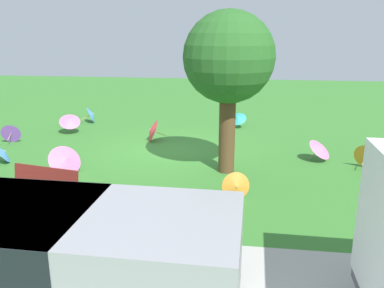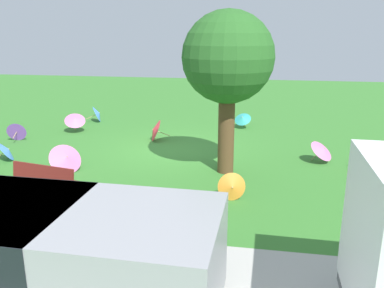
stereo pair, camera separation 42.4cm
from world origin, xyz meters
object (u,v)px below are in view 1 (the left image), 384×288
Objects in this scene: parasol_blue_0 at (92,114)px; parasol_teal_1 at (238,118)px; shade_tree at (229,59)px; park_bench at (51,184)px; parasol_pink_1 at (70,121)px; parasol_purple_0 at (11,133)px; parasol_orange_1 at (236,186)px; parasol_orange_2 at (368,156)px; van_dark at (50,253)px; parasol_pink_0 at (66,159)px; parasol_blue_1 at (3,152)px; parasol_red_1 at (151,130)px; parasol_pink_2 at (321,148)px.

parasol_blue_0 reaches higher than parasol_teal_1.
parasol_blue_0 is at bearing -41.89° from shade_tree.
parasol_pink_1 is at bearing -69.30° from park_bench.
parasol_purple_0 is 0.72× the size of parasol_pink_1.
parasol_orange_1 is 0.81× the size of parasol_orange_2.
van_dark is at bearing 113.09° from parasol_pink_1.
parasol_pink_0 reaches higher than parasol_blue_1.
shade_tree is at bearing 165.46° from parasol_purple_0.
park_bench is 5.94m from parasol_purple_0.
parasol_blue_0 reaches higher than parasol_blue_1.
parasol_teal_1 is (0.15, -7.03, 0.08)m from parasol_orange_1.
parasol_teal_1 is at bearing -49.82° from parasol_orange_2.
parasol_red_1 is 1.06× the size of parasol_orange_2.
parasol_red_1 is at bearing 141.28° from parasol_blue_0.
shade_tree is (-1.98, -6.00, 2.08)m from van_dark.
shade_tree reaches higher than park_bench.
parasol_pink_1 is 3.55m from parasol_blue_1.
van_dark is at bearing 117.24° from park_bench.
parasol_pink_2 is at bearing 176.16° from parasol_purple_0.
parasol_pink_1 reaches higher than parasol_blue_1.
parasol_pink_2 is at bearing -148.39° from park_bench.
parasol_blue_0 reaches higher than parasol_pink_2.
parasol_blue_0 is at bearing -74.70° from park_bench.
parasol_pink_1 is 1.21× the size of parasol_orange_2.
parasol_pink_2 reaches higher than parasol_orange_1.
parasol_orange_2 is (-3.55, -2.65, 0.06)m from parasol_orange_1.
shade_tree is at bearing -108.27° from van_dark.
park_bench is at bearing 35.91° from shade_tree.
parasol_pink_0 is 2.29m from parasol_blue_1.
parasol_pink_0 is 3.83m from parasol_red_1.
parasol_orange_1 is 0.61× the size of parasol_pink_0.
parasol_red_1 is at bearing -142.05° from parasol_blue_1.
parasol_purple_0 is at bearing -55.43° from van_dark.
van_dark is 7.39m from parasol_blue_1.
parasol_pink_2 is (-5.42, 1.50, 0.01)m from parasol_red_1.
park_bench reaches higher than parasol_red_1.
parasol_purple_0 is 8.27m from parasol_teal_1.
parasol_pink_0 is 1.38× the size of parasol_blue_0.
parasol_pink_0 is 1.42× the size of parasol_teal_1.
parasol_pink_0 reaches higher than parasol_blue_0.
parasol_orange_2 is at bearing -155.58° from park_bench.
parasol_blue_1 is (-1.02, 2.07, -0.02)m from parasol_purple_0.
parasol_orange_1 is at bearing 99.82° from shade_tree.
shade_tree is 5.02m from parasol_pink_0.
van_dark is at bearing 49.11° from parasol_orange_2.
parasol_red_1 is (-0.96, -5.42, -0.08)m from park_bench.
parasol_red_1 is at bearing -16.74° from parasol_orange_2.
parasol_blue_0 is (5.86, -5.26, -2.65)m from shade_tree.
parasol_orange_2 is at bearing -130.89° from van_dark.
parasol_purple_0 is 0.86× the size of parasol_blue_1.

